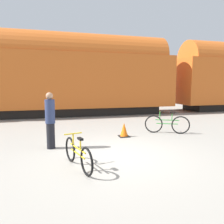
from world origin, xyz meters
name	(u,v)px	position (x,y,z in m)	size (l,w,h in m)	color
ground_plane	(117,155)	(0.00, 0.00, 0.00)	(80.00, 80.00, 0.00)	gray
freight_train	(78,73)	(0.00, 9.07, 2.85)	(41.62, 2.93, 5.42)	black
rail_near	(80,116)	(0.00, 8.35, 0.01)	(53.62, 0.07, 0.01)	#4C4238
rail_far	(78,113)	(0.00, 9.79, 0.01)	(53.62, 0.07, 0.01)	#4C4238
bicycle_green	(167,124)	(2.83, 2.19, 0.39)	(1.65, 0.89, 0.92)	black
bicycle_yellow	(78,154)	(-1.20, -0.71, 0.35)	(0.54, 1.68, 0.81)	black
person_in_navy	(50,120)	(-1.83, 1.17, 0.91)	(0.30, 0.30, 1.78)	black
traffic_cone	(124,130)	(0.91, 2.09, 0.25)	(0.40, 0.40, 0.55)	black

